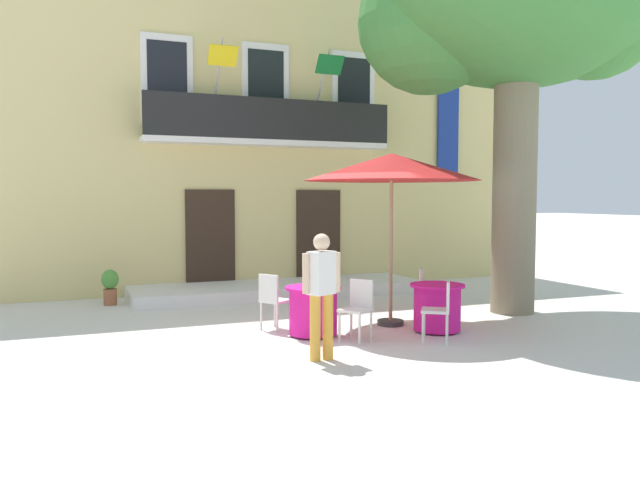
# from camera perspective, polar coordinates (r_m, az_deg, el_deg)

# --- Properties ---
(ground_plane) EXTENTS (120.00, 120.00, 0.00)m
(ground_plane) POSITION_cam_1_polar(r_m,az_deg,el_deg) (9.96, -0.96, -8.49)
(ground_plane) COLOR silver
(building_facade) EXTENTS (13.00, 5.09, 7.50)m
(building_facade) POSITION_cam_1_polar(r_m,az_deg,el_deg) (16.73, -6.96, 9.37)
(building_facade) COLOR #DBC67F
(building_facade) RESTS_ON ground
(entrance_step_platform) EXTENTS (6.33, 1.86, 0.25)m
(entrance_step_platform) POSITION_cam_1_polar(r_m,az_deg,el_deg) (14.00, -3.71, -4.39)
(entrance_step_platform) COLOR silver
(entrance_step_platform) RESTS_ON ground
(plane_tree) EXTENTS (5.36, 4.71, 7.27)m
(plane_tree) POSITION_cam_1_polar(r_m,az_deg,el_deg) (12.68, 16.87, 19.18)
(plane_tree) COLOR #7F755B
(plane_tree) RESTS_ON ground
(cafe_table_near_tree) EXTENTS (0.86, 0.86, 0.76)m
(cafe_table_near_tree) POSITION_cam_1_polar(r_m,az_deg,el_deg) (10.30, 10.43, -5.93)
(cafe_table_near_tree) COLOR #DB1984
(cafe_table_near_tree) RESTS_ON ground
(cafe_chair_near_tree_0) EXTENTS (0.56, 0.56, 0.91)m
(cafe_chair_near_tree_0) POSITION_cam_1_polar(r_m,az_deg,el_deg) (9.53, 10.74, -5.88)
(cafe_chair_near_tree_0) COLOR silver
(cafe_chair_near_tree_0) RESTS_ON ground
(cafe_chair_near_tree_1) EXTENTS (0.53, 0.53, 0.91)m
(cafe_chair_near_tree_1) POSITION_cam_1_polar(r_m,az_deg,el_deg) (11.00, 9.58, -4.57)
(cafe_chair_near_tree_1) COLOR silver
(cafe_chair_near_tree_1) RESTS_ON ground
(cafe_table_middle) EXTENTS (0.86, 0.86, 0.76)m
(cafe_table_middle) POSITION_cam_1_polar(r_m,az_deg,el_deg) (9.84, -0.62, -6.32)
(cafe_table_middle) COLOR #DB1984
(cafe_table_middle) RESTS_ON ground
(cafe_chair_middle_0) EXTENTS (0.56, 0.56, 0.91)m
(cafe_chair_middle_0) POSITION_cam_1_polar(r_m,az_deg,el_deg) (9.49, 3.42, -5.87)
(cafe_chair_middle_0) COLOR silver
(cafe_chair_middle_0) RESTS_ON ground
(cafe_chair_middle_1) EXTENTS (0.55, 0.55, 0.91)m
(cafe_chair_middle_1) POSITION_cam_1_polar(r_m,az_deg,el_deg) (10.22, -4.24, -5.17)
(cafe_chair_middle_1) COLOR silver
(cafe_chair_middle_1) RESTS_ON ground
(cafe_umbrella) EXTENTS (2.90, 2.90, 2.85)m
(cafe_umbrella) POSITION_cam_1_polar(r_m,az_deg,el_deg) (10.59, 6.42, 6.43)
(cafe_umbrella) COLOR #997A56
(cafe_umbrella) RESTS_ON ground
(ground_planter_left) EXTENTS (0.34, 0.34, 0.70)m
(ground_planter_left) POSITION_cam_1_polar(r_m,az_deg,el_deg) (13.27, -18.27, -3.86)
(ground_planter_left) COLOR #995638
(ground_planter_left) RESTS_ON ground
(pedestrian_near_entrance) EXTENTS (0.53, 0.34, 1.66)m
(pedestrian_near_entrance) POSITION_cam_1_polar(r_m,az_deg,el_deg) (8.29, 0.14, -4.40)
(pedestrian_near_entrance) COLOR gold
(pedestrian_near_entrance) RESTS_ON ground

